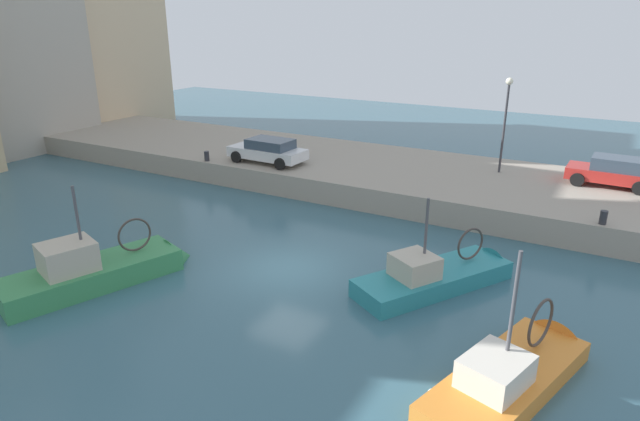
% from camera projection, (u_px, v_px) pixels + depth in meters
% --- Properties ---
extents(water_surface, '(80.00, 80.00, 0.00)m').
position_uv_depth(water_surface, '(287.00, 269.00, 20.14)').
color(water_surface, '#386070').
rests_on(water_surface, ground).
extents(quay_wall, '(9.00, 56.00, 1.20)m').
position_uv_depth(quay_wall, '(400.00, 177.00, 29.38)').
color(quay_wall, '#9E9384').
rests_on(quay_wall, ground).
extents(fishing_boat_teal, '(6.56, 4.88, 4.18)m').
position_uv_depth(fishing_boat_teal, '(441.00, 282.00, 18.93)').
color(fishing_boat_teal, teal).
rests_on(fishing_boat_teal, ground).
extents(fishing_boat_green, '(6.96, 3.96, 4.56)m').
position_uv_depth(fishing_boat_green, '(102.00, 278.00, 19.09)').
color(fishing_boat_green, '#388951').
rests_on(fishing_boat_green, ground).
extents(fishing_boat_orange, '(6.60, 3.58, 4.77)m').
position_uv_depth(fishing_boat_orange, '(514.00, 378.00, 13.87)').
color(fishing_boat_orange, orange).
rests_on(fishing_boat_orange, ground).
extents(parked_car_red, '(2.04, 3.92, 1.42)m').
position_uv_depth(parked_car_red, '(612.00, 172.00, 25.65)').
color(parked_car_red, red).
rests_on(parked_car_red, quay_wall).
extents(parked_car_white, '(2.13, 4.39, 1.34)m').
position_uv_depth(parked_car_white, '(268.00, 150.00, 29.79)').
color(parked_car_white, silver).
rests_on(parked_car_white, quay_wall).
extents(mooring_bollard_south, '(0.28, 0.28, 0.55)m').
position_uv_depth(mooring_bollard_south, '(603.00, 217.00, 21.09)').
color(mooring_bollard_south, '#2D2D33').
rests_on(mooring_bollard_south, quay_wall).
extents(mooring_bollard_mid, '(0.28, 0.28, 0.55)m').
position_uv_depth(mooring_bollard_mid, '(207.00, 156.00, 30.26)').
color(mooring_bollard_mid, '#2D2D33').
rests_on(mooring_bollard_mid, quay_wall).
extents(quay_streetlamp, '(0.36, 0.36, 4.83)m').
position_uv_depth(quay_streetlamp, '(506.00, 110.00, 27.07)').
color(quay_streetlamp, '#38383D').
rests_on(quay_streetlamp, quay_wall).
extents(waterfront_building_central, '(11.20, 8.24, 18.29)m').
position_uv_depth(waterfront_building_central, '(79.00, 12.00, 42.30)').
color(waterfront_building_central, beige).
rests_on(waterfront_building_central, ground).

